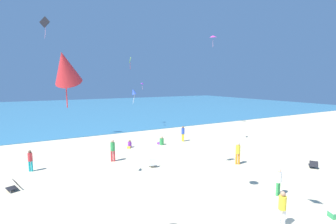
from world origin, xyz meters
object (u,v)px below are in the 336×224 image
person_7 (238,152)px  kite_black (45,22)px  beach_chair_mid_beach (313,165)px  kite_red (65,68)px  person_3 (30,159)px  kite_magenta (213,36)px  person_2 (113,149)px  person_4 (183,133)px  kite_purple (143,84)px  cooler_box (336,214)px  beach_chair_far_right (152,163)px  person_6 (130,145)px  kite_lime (130,60)px  person_1 (282,206)px  beach_chair_near_camera (14,186)px  person_0 (279,180)px  kite_blue (134,92)px  person_5 (161,142)px

person_7 → kite_black: 20.96m
beach_chair_mid_beach → kite_red: bearing=150.3°
person_3 → person_7: (12.97, -5.67, 0.09)m
person_3 → kite_magenta: size_ratio=0.95×
person_2 → person_4: person_2 is taller
kite_black → kite_purple: bearing=9.2°
kite_magenta → cooler_box: bearing=-115.4°
beach_chair_far_right → person_6: (0.44, 5.64, -0.02)m
person_2 → person_3: size_ratio=1.15×
kite_lime → kite_red: size_ratio=0.97×
kite_lime → kite_purple: 3.64m
person_1 → person_2: (-3.52, 11.56, 0.08)m
kite_lime → kite_red: kite_lime is taller
person_6 → kite_lime: 13.54m
person_1 → person_6: person_1 is taller
beach_chair_near_camera → person_0: (12.02, -7.43, 0.57)m
person_4 → kite_magenta: size_ratio=1.02×
beach_chair_far_right → kite_red: 11.52m
person_1 → kite_blue: bearing=-137.3°
beach_chair_far_right → person_6: person_6 is taller
cooler_box → person_3: size_ratio=0.44×
kite_blue → kite_black: bearing=137.4°
person_3 → cooler_box: bearing=72.2°
person_0 → kite_magenta: kite_magenta is taller
person_0 → kite_blue: 13.86m
kite_magenta → kite_lime: bearing=152.0°
person_2 → kite_purple: size_ratio=1.81×
person_3 → person_7: size_ratio=0.90×
beach_chair_near_camera → person_2: person_2 is taller
beach_chair_far_right → person_5: size_ratio=0.78×
cooler_box → kite_magenta: size_ratio=0.42×
beach_chair_near_camera → person_6: person_6 is taller
person_4 → kite_black: size_ratio=0.74×
beach_chair_mid_beach → cooler_box: 6.77m
beach_chair_far_right → person_0: size_ratio=0.45×
kite_purple → kite_red: bearing=-118.5°
beach_chair_near_camera → person_7: size_ratio=0.48×
beach_chair_far_right → kite_magenta: size_ratio=0.43×
kite_purple → kite_magenta: 10.89m
kite_red → kite_purple: bearing=61.5°
person_4 → person_7: person_7 is taller
kite_black → person_4: bearing=-29.7°
person_4 → kite_blue: 6.46m
beach_chair_near_camera → beach_chair_mid_beach: 18.72m
kite_blue → person_6: bearing=-161.7°
person_1 → person_5: 14.27m
beach_chair_mid_beach → person_2: 14.19m
beach_chair_near_camera → person_4: bearing=-178.9°
kite_purple → beach_chair_mid_beach: bearing=-77.3°
kite_red → person_7: bearing=23.5°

